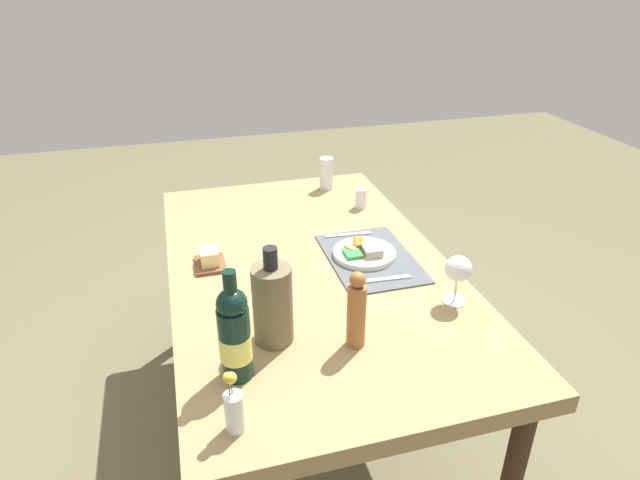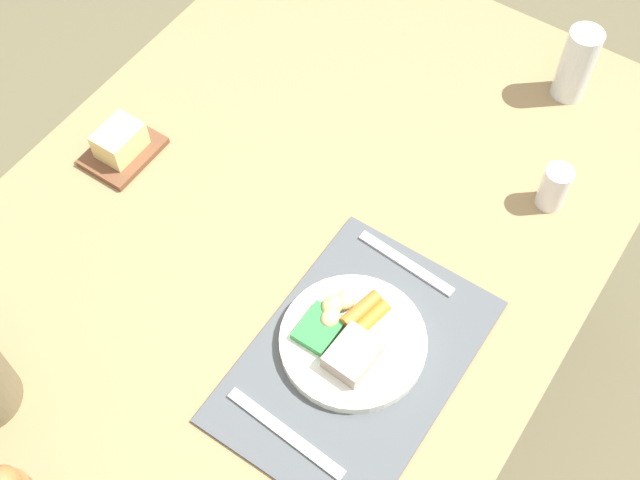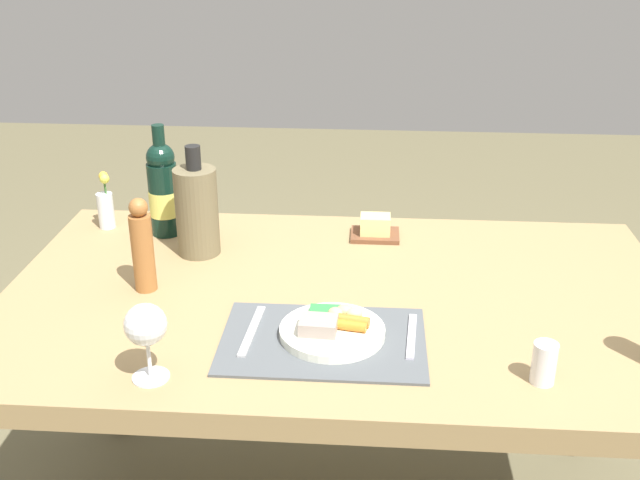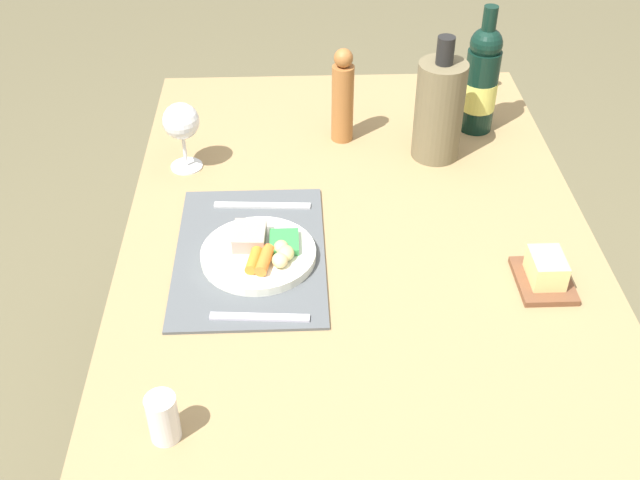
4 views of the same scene
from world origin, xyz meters
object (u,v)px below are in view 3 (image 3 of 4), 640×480
object	(u,v)px
wine_bottle	(163,190)
wine_glass	(146,327)
fork	(252,330)
cooler_bottle	(197,210)
knife	(412,336)
salt_shaker	(544,363)
pepper_mill	(142,247)
dinner_plate	(332,328)
flower_vase	(106,206)
butter_dish	(375,229)
dining_table	(339,318)

from	to	relation	value
wine_bottle	wine_glass	bearing A→B (deg)	-77.88
fork	cooler_bottle	size ratio (longest dim) A/B	0.70
wine_bottle	cooler_bottle	bearing A→B (deg)	-44.99
knife	salt_shaker	distance (m)	0.28
pepper_mill	dinner_plate	bearing A→B (deg)	-22.35
flower_vase	salt_shaker	bearing A→B (deg)	-32.29
butter_dish	fork	bearing A→B (deg)	-115.92
fork	knife	world-z (taller)	same
wine_glass	flower_vase	world-z (taller)	flower_vase
flower_vase	wine_bottle	bearing A→B (deg)	-9.63
dinner_plate	pepper_mill	distance (m)	0.49
knife	salt_shaker	world-z (taller)	salt_shaker
wine_glass	cooler_bottle	world-z (taller)	cooler_bottle
knife	pepper_mill	world-z (taller)	pepper_mill
knife	wine_glass	bearing A→B (deg)	-156.40
dining_table	wine_glass	bearing A→B (deg)	-132.89
salt_shaker	dining_table	bearing A→B (deg)	140.72
knife	cooler_bottle	bearing A→B (deg)	147.96
pepper_mill	dining_table	bearing A→B (deg)	1.35
wine_glass	flower_vase	size ratio (longest dim) A/B	0.98
cooler_bottle	dining_table	bearing A→B (deg)	-28.06
knife	flower_vase	distance (m)	0.98
dining_table	wine_bottle	distance (m)	0.61
wine_glass	cooler_bottle	distance (m)	0.57
wine_glass	pepper_mill	bearing A→B (deg)	107.17
dining_table	wine_glass	world-z (taller)	wine_glass
fork	knife	bearing A→B (deg)	3.92
cooler_bottle	butter_dish	distance (m)	0.48
fork	salt_shaker	distance (m)	0.59
fork	butter_dish	xyz separation A→B (m)	(0.25, 0.52, 0.02)
pepper_mill	cooler_bottle	bearing A→B (deg)	68.91
dining_table	dinner_plate	xyz separation A→B (m)	(-0.00, -0.19, 0.09)
fork	dining_table	bearing A→B (deg)	51.73
wine_glass	cooler_bottle	size ratio (longest dim) A/B	0.55
wine_glass	cooler_bottle	bearing A→B (deg)	93.02
pepper_mill	butter_dish	xyz separation A→B (m)	(0.53, 0.34, -0.08)
wine_glass	pepper_mill	distance (m)	0.37
dining_table	salt_shaker	bearing A→B (deg)	-39.28
fork	wine_bottle	xyz separation A→B (m)	(-0.31, 0.51, 0.12)
fork	butter_dish	distance (m)	0.58
cooler_bottle	salt_shaker	size ratio (longest dim) A/B	3.43
knife	flower_vase	world-z (taller)	flower_vase
dinner_plate	fork	xyz separation A→B (m)	(-0.17, 0.00, -0.01)
wine_bottle	flower_vase	size ratio (longest dim) A/B	1.89
dining_table	wine_bottle	world-z (taller)	wine_bottle
dining_table	butter_dish	bearing A→B (deg)	76.27
dinner_plate	wine_bottle	world-z (taller)	wine_bottle
cooler_bottle	pepper_mill	xyz separation A→B (m)	(-0.08, -0.21, -0.01)
knife	fork	bearing A→B (deg)	-175.38
wine_bottle	wine_glass	xyz separation A→B (m)	(0.15, -0.68, -0.01)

